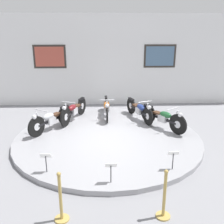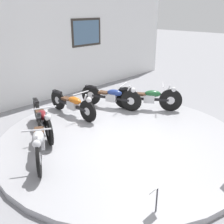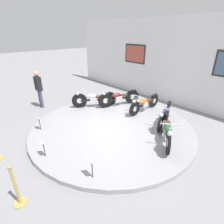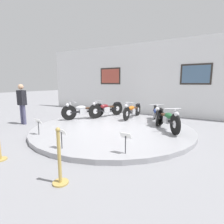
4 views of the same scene
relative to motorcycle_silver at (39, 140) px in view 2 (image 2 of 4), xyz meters
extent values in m
plane|color=gray|center=(1.88, -0.58, -0.54)|extent=(60.00, 60.00, 0.00)
cylinder|color=#99999E|center=(1.88, -0.58, -0.47)|extent=(5.84, 5.84, 0.14)
cube|color=white|center=(1.88, 3.46, 1.44)|extent=(14.00, 0.20, 3.96)
cube|color=#2D2823|center=(4.28, 3.35, 1.64)|extent=(1.40, 0.02, 1.00)
cube|color=slate|center=(4.28, 3.35, 1.64)|extent=(1.24, 0.02, 0.84)
cylinder|color=black|center=(-0.35, -0.53, -0.06)|extent=(0.41, 0.59, 0.67)
cylinder|color=silver|center=(-0.35, -0.53, -0.06)|extent=(0.18, 0.23, 0.24)
cylinder|color=black|center=(0.39, 0.60, -0.06)|extent=(0.41, 0.59, 0.67)
cylinder|color=silver|center=(0.39, 0.60, -0.06)|extent=(0.18, 0.23, 0.24)
cube|color=black|center=(0.02, 0.03, -0.06)|extent=(0.73, 1.08, 0.07)
cube|color=silver|center=(0.00, 0.00, -0.04)|extent=(0.34, 0.38, 0.24)
ellipsoid|color=#B2B5BA|center=(-0.05, -0.08, 0.12)|extent=(0.45, 0.52, 0.20)
cube|color=#472D1E|center=(0.14, 0.22, 0.08)|extent=(0.34, 0.38, 0.07)
cube|color=black|center=(0.39, 0.60, 0.22)|extent=(0.28, 0.36, 0.06)
cylinder|color=silver|center=(-0.26, -0.41, 0.14)|extent=(0.17, 0.23, 0.54)
cylinder|color=silver|center=(-0.21, -0.32, 0.40)|extent=(0.47, 0.32, 0.03)
sphere|color=silver|center=(-0.38, -0.58, 0.28)|extent=(0.15, 0.15, 0.15)
cylinder|color=black|center=(0.44, 0.33, -0.06)|extent=(0.29, 0.65, 0.68)
cylinder|color=silver|center=(0.44, 0.33, -0.06)|extent=(0.14, 0.25, 0.24)
cylinder|color=black|center=(0.91, 1.59, -0.06)|extent=(0.29, 0.65, 0.68)
cylinder|color=silver|center=(0.91, 1.59, -0.06)|extent=(0.14, 0.25, 0.24)
cube|color=black|center=(0.68, 0.96, -0.06)|extent=(0.50, 1.19, 0.07)
cube|color=silver|center=(0.66, 0.92, -0.04)|extent=(0.30, 0.37, 0.24)
ellipsoid|color=maroon|center=(0.63, 0.83, 0.12)|extent=(0.37, 0.53, 0.20)
cube|color=#472D1E|center=(0.76, 1.17, 0.08)|extent=(0.30, 0.37, 0.07)
cube|color=black|center=(0.91, 1.59, 0.23)|extent=(0.22, 0.37, 0.06)
cylinder|color=silver|center=(0.49, 0.47, 0.14)|extent=(0.13, 0.25, 0.54)
cylinder|color=silver|center=(0.53, 0.57, 0.40)|extent=(0.52, 0.22, 0.03)
sphere|color=silver|center=(0.42, 0.27, 0.28)|extent=(0.15, 0.15, 0.15)
cylinder|color=black|center=(1.88, 0.65, -0.09)|extent=(0.06, 0.61, 0.61)
cylinder|color=silver|center=(1.88, 0.65, -0.09)|extent=(0.07, 0.21, 0.21)
cylinder|color=black|center=(1.87, 2.00, -0.09)|extent=(0.06, 0.61, 0.61)
cylinder|color=silver|center=(1.87, 2.00, -0.09)|extent=(0.07, 0.21, 0.21)
cube|color=black|center=(1.88, 1.33, -0.09)|extent=(0.08, 1.24, 0.07)
cube|color=silver|center=(1.88, 1.29, -0.07)|extent=(0.20, 0.32, 0.24)
ellipsoid|color=#D16619|center=(1.88, 1.19, 0.09)|extent=(0.22, 0.48, 0.20)
cube|color=#472D1E|center=(1.88, 1.55, 0.05)|extent=(0.20, 0.32, 0.07)
cube|color=black|center=(1.87, 2.00, 0.17)|extent=(0.10, 0.36, 0.06)
cylinder|color=silver|center=(1.88, 0.80, 0.11)|extent=(0.05, 0.25, 0.54)
cylinder|color=silver|center=(1.88, 0.91, 0.37)|extent=(0.54, 0.04, 0.03)
sphere|color=silver|center=(1.89, 0.59, 0.25)|extent=(0.15, 0.15, 0.15)
cylinder|color=black|center=(3.31, 0.33, -0.08)|extent=(0.27, 0.62, 0.64)
cylinder|color=silver|center=(3.31, 0.33, -0.08)|extent=(0.14, 0.23, 0.23)
cylinder|color=black|center=(2.85, 1.60, -0.08)|extent=(0.27, 0.62, 0.64)
cylinder|color=silver|center=(2.85, 1.60, -0.08)|extent=(0.14, 0.23, 0.23)
cube|color=black|center=(3.08, 0.96, -0.08)|extent=(0.48, 1.19, 0.07)
cube|color=silver|center=(3.09, 0.92, -0.06)|extent=(0.30, 0.37, 0.24)
ellipsoid|color=navy|center=(3.13, 0.83, 0.10)|extent=(0.37, 0.53, 0.20)
cube|color=#472D1E|center=(3.01, 1.17, 0.06)|extent=(0.30, 0.37, 0.07)
cube|color=black|center=(2.85, 1.60, 0.20)|extent=(0.22, 0.37, 0.06)
cylinder|color=silver|center=(3.26, 0.47, 0.12)|extent=(0.13, 0.25, 0.54)
cylinder|color=silver|center=(3.22, 0.57, 0.38)|extent=(0.52, 0.21, 0.03)
sphere|color=silver|center=(3.33, 0.27, 0.26)|extent=(0.15, 0.15, 0.15)
cylinder|color=black|center=(4.12, -0.52, -0.06)|extent=(0.43, 0.59, 0.68)
cylinder|color=silver|center=(4.12, -0.52, -0.06)|extent=(0.19, 0.23, 0.24)
cylinder|color=black|center=(3.36, 0.59, -0.06)|extent=(0.43, 0.59, 0.68)
cylinder|color=silver|center=(3.36, 0.59, -0.06)|extent=(0.19, 0.23, 0.24)
cube|color=black|center=(3.74, 0.03, -0.06)|extent=(0.76, 1.06, 0.07)
cube|color=silver|center=(3.76, 0.00, -0.04)|extent=(0.35, 0.38, 0.24)
ellipsoid|color=#1E562D|center=(3.82, -0.08, 0.12)|extent=(0.45, 0.52, 0.20)
cube|color=#472D1E|center=(3.61, 0.21, 0.08)|extent=(0.35, 0.38, 0.07)
cube|color=black|center=(3.36, 0.59, 0.23)|extent=(0.29, 0.35, 0.06)
cylinder|color=silver|center=(4.04, -0.40, 0.14)|extent=(0.18, 0.23, 0.54)
cylinder|color=silver|center=(3.97, -0.31, 0.40)|extent=(0.46, 0.33, 0.03)
sphere|color=silver|center=(4.15, -0.57, 0.28)|extent=(0.15, 0.15, 0.15)
cylinder|color=#333338|center=(0.36, -2.64, -0.19)|extent=(0.02, 0.02, 0.42)
cube|color=white|center=(0.36, -2.64, 0.04)|extent=(0.26, 0.11, 0.15)
camera|label=1|loc=(1.69, -8.21, 2.98)|focal=42.00mm
camera|label=2|loc=(-2.39, -4.34, 2.50)|focal=42.00mm
camera|label=3|loc=(6.02, -4.44, 2.78)|focal=28.00mm
camera|label=4|loc=(5.05, -6.15, 1.23)|focal=28.00mm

